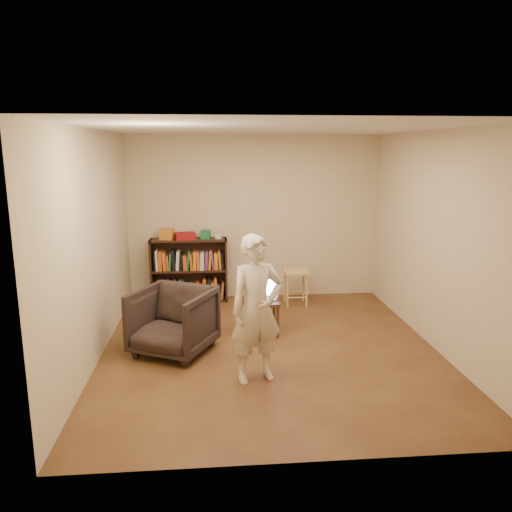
{
  "coord_description": "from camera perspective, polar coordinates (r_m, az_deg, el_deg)",
  "views": [
    {
      "loc": [
        -0.66,
        -5.65,
        2.38
      ],
      "look_at": [
        -0.14,
        0.35,
        1.08
      ],
      "focal_mm": 35.0,
      "sensor_mm": 36.0,
      "label": 1
    }
  ],
  "objects": [
    {
      "name": "stool",
      "position": [
        7.74,
        4.57,
        -2.41
      ],
      "size": [
        0.37,
        0.37,
        0.54
      ],
      "color": "tan",
      "rests_on": "floor"
    },
    {
      "name": "box_yellow",
      "position": [
        7.85,
        -10.17,
        2.47
      ],
      "size": [
        0.23,
        0.19,
        0.17
      ],
      "primitive_type": "cube",
      "rotation": [
        0.0,
        0.0,
        -0.21
      ],
      "color": "orange",
      "rests_on": "bookshelf"
    },
    {
      "name": "armchair",
      "position": [
        6.01,
        -9.45,
        -7.34
      ],
      "size": [
        1.13,
        1.14,
        0.78
      ],
      "primitive_type": "imported",
      "rotation": [
        0.0,
        0.0,
        -0.46
      ],
      "color": "black",
      "rests_on": "floor"
    },
    {
      "name": "wall_left",
      "position": [
        5.9,
        -18.0,
        1.01
      ],
      "size": [
        0.0,
        4.5,
        4.5
      ],
      "primitive_type": "plane",
      "rotation": [
        1.57,
        0.0,
        1.57
      ],
      "color": "beige",
      "rests_on": "floor"
    },
    {
      "name": "box_white",
      "position": [
        7.84,
        -4.31,
        2.26
      ],
      "size": [
        0.1,
        0.1,
        0.07
      ],
      "primitive_type": "cube",
      "rotation": [
        0.0,
        0.0,
        -0.14
      ],
      "color": "beige",
      "rests_on": "bookshelf"
    },
    {
      "name": "red_cloth",
      "position": [
        7.83,
        -8.11,
        2.27
      ],
      "size": [
        0.35,
        0.29,
        0.1
      ],
      "primitive_type": "cube",
      "rotation": [
        0.0,
        0.0,
        0.24
      ],
      "color": "maroon",
      "rests_on": "bookshelf"
    },
    {
      "name": "laptop",
      "position": [
        6.54,
        0.81,
        -4.46
      ],
      "size": [
        0.53,
        0.53,
        0.25
      ],
      "rotation": [
        0.0,
        0.0,
        -0.64
      ],
      "color": "#B6B7BB",
      "rests_on": "side_table"
    },
    {
      "name": "box_green",
      "position": [
        7.84,
        -5.78,
        2.48
      ],
      "size": [
        0.15,
        0.15,
        0.14
      ],
      "primitive_type": "cube",
      "rotation": [
        0.0,
        0.0,
        -0.13
      ],
      "color": "#1C6B3A",
      "rests_on": "bookshelf"
    },
    {
      "name": "side_table",
      "position": [
        6.54,
        0.6,
        -5.68
      ],
      "size": [
        0.44,
        0.44,
        0.45
      ],
      "color": "#311F10",
      "rests_on": "floor"
    },
    {
      "name": "bookshelf",
      "position": [
        7.99,
        -7.64,
        -2.0
      ],
      "size": [
        1.2,
        0.3,
        1.0
      ],
      "color": "black",
      "rests_on": "floor"
    },
    {
      "name": "person",
      "position": [
        5.13,
        0.06,
        -6.09
      ],
      "size": [
        0.65,
        0.52,
        1.55
      ],
      "primitive_type": "imported",
      "rotation": [
        0.0,
        0.0,
        0.31
      ],
      "color": "beige",
      "rests_on": "floor"
    },
    {
      "name": "wall_right",
      "position": [
        6.34,
        19.94,
        1.61
      ],
      "size": [
        0.0,
        4.5,
        4.5
      ],
      "primitive_type": "plane",
      "rotation": [
        1.57,
        0.0,
        -1.57
      ],
      "color": "beige",
      "rests_on": "floor"
    },
    {
      "name": "floor",
      "position": [
        6.17,
        1.59,
        -10.56
      ],
      "size": [
        4.5,
        4.5,
        0.0
      ],
      "primitive_type": "plane",
      "color": "#4C2618",
      "rests_on": "ground"
    },
    {
      "name": "wall_back",
      "position": [
        8.0,
        -0.21,
        4.4
      ],
      "size": [
        4.0,
        0.0,
        4.0
      ],
      "primitive_type": "plane",
      "rotation": [
        1.57,
        0.0,
        0.0
      ],
      "color": "beige",
      "rests_on": "floor"
    },
    {
      "name": "ceiling",
      "position": [
        5.69,
        1.75,
        14.37
      ],
      "size": [
        4.5,
        4.5,
        0.0
      ],
      "primitive_type": "plane",
      "color": "silver",
      "rests_on": "wall_back"
    }
  ]
}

